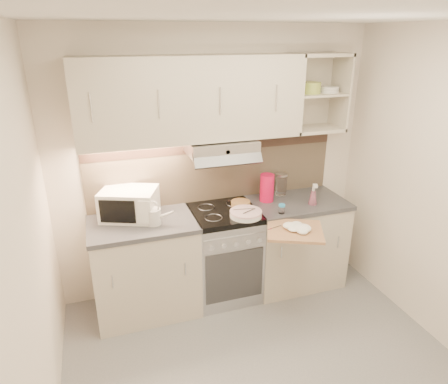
# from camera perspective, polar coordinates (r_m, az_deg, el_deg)

# --- Properties ---
(ground) EXTENTS (3.00, 3.00, 0.00)m
(ground) POSITION_cam_1_polar(r_m,az_deg,el_deg) (3.34, 6.59, -24.62)
(ground) COLOR gray
(ground) RESTS_ON ground
(room_shell) EXTENTS (3.04, 2.84, 2.52)m
(room_shell) POSITION_cam_1_polar(r_m,az_deg,el_deg) (2.76, 4.91, 5.21)
(room_shell) COLOR white
(room_shell) RESTS_ON ground
(base_cabinet_left) EXTENTS (0.90, 0.60, 0.86)m
(base_cabinet_left) POSITION_cam_1_polar(r_m,az_deg,el_deg) (3.74, -11.12, -10.67)
(base_cabinet_left) COLOR beige
(base_cabinet_left) RESTS_ON ground
(worktop_left) EXTENTS (0.92, 0.62, 0.04)m
(worktop_left) POSITION_cam_1_polar(r_m,az_deg,el_deg) (3.53, -11.64, -4.46)
(worktop_left) COLOR #47474C
(worktop_left) RESTS_ON base_cabinet_left
(base_cabinet_right) EXTENTS (0.90, 0.60, 0.86)m
(base_cabinet_right) POSITION_cam_1_polar(r_m,az_deg,el_deg) (4.14, 10.02, -7.22)
(base_cabinet_right) COLOR beige
(base_cabinet_right) RESTS_ON ground
(worktop_right) EXTENTS (0.92, 0.62, 0.04)m
(worktop_right) POSITION_cam_1_polar(r_m,az_deg,el_deg) (3.95, 10.44, -1.47)
(worktop_right) COLOR #47474C
(worktop_right) RESTS_ON base_cabinet_right
(electric_range) EXTENTS (0.60, 0.60, 0.90)m
(electric_range) POSITION_cam_1_polar(r_m,az_deg,el_deg) (3.86, 0.04, -8.74)
(electric_range) COLOR #B7B7BC
(electric_range) RESTS_ON ground
(microwave) EXTENTS (0.56, 0.49, 0.26)m
(microwave) POSITION_cam_1_polar(r_m,az_deg,el_deg) (3.56, -13.35, -1.65)
(microwave) COLOR white
(microwave) RESTS_ON worktop_left
(watering_can) EXTENTS (0.24, 0.16, 0.21)m
(watering_can) POSITION_cam_1_polar(r_m,az_deg,el_deg) (3.42, -9.93, -3.39)
(watering_can) COLOR silver
(watering_can) RESTS_ON worktop_left
(plate_stack) EXTENTS (0.29, 0.29, 0.06)m
(plate_stack) POSITION_cam_1_polar(r_m,az_deg,el_deg) (3.54, 3.13, -3.09)
(plate_stack) COLOR silver
(plate_stack) RESTS_ON electric_range
(bread_loaf) EXTENTS (0.18, 0.18, 0.05)m
(bread_loaf) POSITION_cam_1_polar(r_m,az_deg,el_deg) (3.75, 2.39, -1.66)
(bread_loaf) COLOR tan
(bread_loaf) RESTS_ON electric_range
(pink_pitcher) EXTENTS (0.14, 0.13, 0.27)m
(pink_pitcher) POSITION_cam_1_polar(r_m,az_deg,el_deg) (3.84, 6.16, 0.62)
(pink_pitcher) COLOR #D90B3F
(pink_pitcher) RESTS_ON worktop_right
(glass_jar) EXTENTS (0.12, 0.12, 0.22)m
(glass_jar) POSITION_cam_1_polar(r_m,az_deg,el_deg) (4.02, 8.16, 1.13)
(glass_jar) COLOR white
(glass_jar) RESTS_ON worktop_right
(spice_jar) EXTENTS (0.06, 0.06, 0.09)m
(spice_jar) POSITION_cam_1_polar(r_m,az_deg,el_deg) (3.62, 8.25, -2.39)
(spice_jar) COLOR silver
(spice_jar) RESTS_ON worktop_right
(spray_bottle) EXTENTS (0.08, 0.08, 0.22)m
(spray_bottle) POSITION_cam_1_polar(r_m,az_deg,el_deg) (3.86, 12.61, -0.52)
(spray_bottle) COLOR pink
(spray_bottle) RESTS_ON worktop_right
(cutting_board) EXTENTS (0.58, 0.56, 0.02)m
(cutting_board) POSITION_cam_1_polar(r_m,az_deg,el_deg) (3.40, 10.08, -5.47)
(cutting_board) COLOR tan
(cutting_board) RESTS_ON base_cabinet_right
(dish_towel) EXTENTS (0.29, 0.27, 0.07)m
(dish_towel) POSITION_cam_1_polar(r_m,az_deg,el_deg) (3.38, 10.84, -4.84)
(dish_towel) COLOR silver
(dish_towel) RESTS_ON cutting_board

